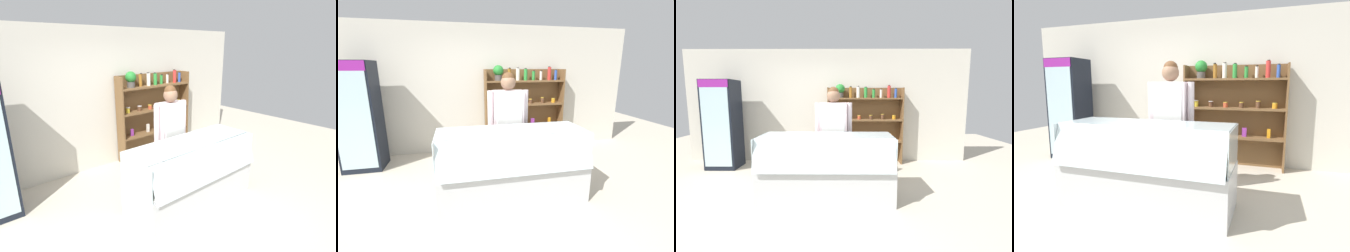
% 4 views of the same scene
% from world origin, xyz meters
% --- Properties ---
extents(ground_plane, '(12.00, 12.00, 0.00)m').
position_xyz_m(ground_plane, '(0.00, 0.00, 0.00)').
color(ground_plane, beige).
extents(back_wall, '(6.80, 0.10, 2.70)m').
position_xyz_m(back_wall, '(0.00, 2.06, 1.35)').
color(back_wall, beige).
rests_on(back_wall, ground).
extents(drinks_fridge, '(0.66, 0.56, 1.95)m').
position_xyz_m(drinks_fridge, '(-2.26, 1.46, 0.97)').
color(drinks_fridge, black).
rests_on(drinks_fridge, ground).
extents(shelving_unit, '(1.75, 0.29, 1.88)m').
position_xyz_m(shelving_unit, '(0.88, 1.87, 1.04)').
color(shelving_unit, brown).
rests_on(shelving_unit, ground).
extents(deli_display_case, '(2.03, 0.81, 1.01)m').
position_xyz_m(deli_display_case, '(0.16, -0.07, 0.31)').
color(deli_display_case, silver).
rests_on(deli_display_case, ground).
extents(shop_clerk, '(0.66, 0.25, 1.76)m').
position_xyz_m(shop_clerk, '(0.25, 0.52, 1.06)').
color(shop_clerk, '#2D2D38').
rests_on(shop_clerk, ground).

